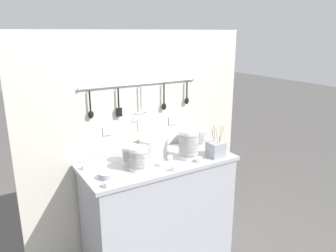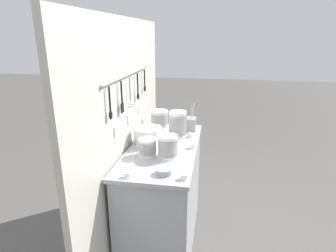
{
  "view_description": "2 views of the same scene",
  "coord_description": "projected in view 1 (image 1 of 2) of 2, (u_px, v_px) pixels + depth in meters",
  "views": [
    {
      "loc": [
        -1.18,
        -2.09,
        1.92
      ],
      "look_at": [
        0.08,
        -0.02,
        1.22
      ],
      "focal_mm": 35.0,
      "sensor_mm": 36.0,
      "label": 1
    },
    {
      "loc": [
        -2.07,
        -0.4,
        1.8
      ],
      "look_at": [
        0.02,
        -0.03,
        1.11
      ],
      "focal_mm": 30.0,
      "sensor_mm": 36.0,
      "label": 2
    }
  ],
  "objects": [
    {
      "name": "plate_stack",
      "position": [
        153.0,
        146.0,
        2.68
      ],
      "size": [
        0.23,
        0.23,
        0.14
      ],
      "color": "white",
      "rests_on": "counter"
    },
    {
      "name": "cup_back_right",
      "position": [
        199.0,
        160.0,
        2.54
      ],
      "size": [
        0.04,
        0.04,
        0.04
      ],
      "color": "white",
      "rests_on": "counter"
    },
    {
      "name": "cup_front_left",
      "position": [
        161.0,
        164.0,
        2.46
      ],
      "size": [
        0.04,
        0.04,
        0.04
      ],
      "color": "white",
      "rests_on": "counter"
    },
    {
      "name": "cup_edge_near",
      "position": [
        214.0,
        146.0,
        2.83
      ],
      "size": [
        0.04,
        0.04,
        0.04
      ],
      "color": "white",
      "rests_on": "counter"
    },
    {
      "name": "bowl_stack_nested_right",
      "position": [
        197.0,
        136.0,
        2.89
      ],
      "size": [
        0.16,
        0.16,
        0.17
      ],
      "color": "white",
      "rests_on": "counter"
    },
    {
      "name": "counter",
      "position": [
        159.0,
        213.0,
        2.7
      ],
      "size": [
        1.22,
        0.54,
        0.94
      ],
      "color": "#9EA0A8",
      "rests_on": "ground"
    },
    {
      "name": "steel_mixing_bowl",
      "position": [
        106.0,
        175.0,
        2.26
      ],
      "size": [
        0.11,
        0.11,
        0.04
      ],
      "color": "#93969E",
      "rests_on": "counter"
    },
    {
      "name": "cup_mid_row",
      "position": [
        170.0,
        158.0,
        2.57
      ],
      "size": [
        0.04,
        0.04,
        0.04
      ],
      "color": "white",
      "rests_on": "counter"
    },
    {
      "name": "back_wall",
      "position": [
        141.0,
        146.0,
        2.82
      ],
      "size": [
        2.02,
        0.11,
        1.93
      ],
      "color": "beige",
      "rests_on": "ground"
    },
    {
      "name": "bowl_stack_short_front",
      "position": [
        139.0,
        158.0,
        2.39
      ],
      "size": [
        0.14,
        0.14,
        0.17
      ],
      "color": "white",
      "rests_on": "counter"
    },
    {
      "name": "bowl_stack_tall_left",
      "position": [
        189.0,
        144.0,
        2.59
      ],
      "size": [
        0.15,
        0.15,
        0.23
      ],
      "color": "white",
      "rests_on": "counter"
    },
    {
      "name": "cup_front_right",
      "position": [
        84.0,
        167.0,
        2.4
      ],
      "size": [
        0.04,
        0.04,
        0.04
      ],
      "color": "white",
      "rests_on": "counter"
    },
    {
      "name": "cutlery_caddy",
      "position": [
        216.0,
        149.0,
        2.64
      ],
      "size": [
        0.12,
        0.12,
        0.27
      ],
      "color": "#93969E",
      "rests_on": "counter"
    },
    {
      "name": "cup_beside_plates",
      "position": [
        107.0,
        185.0,
        2.12
      ],
      "size": [
        0.04,
        0.04,
        0.04
      ],
      "color": "white",
      "rests_on": "counter"
    },
    {
      "name": "bowl_stack_wide_centre",
      "position": [
        131.0,
        154.0,
        2.53
      ],
      "size": [
        0.13,
        0.13,
        0.13
      ],
      "color": "white",
      "rests_on": "counter"
    },
    {
      "name": "cup_back_left",
      "position": [
        174.0,
        168.0,
        2.38
      ],
      "size": [
        0.04,
        0.04,
        0.04
      ],
      "color": "white",
      "rests_on": "counter"
    }
  ]
}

